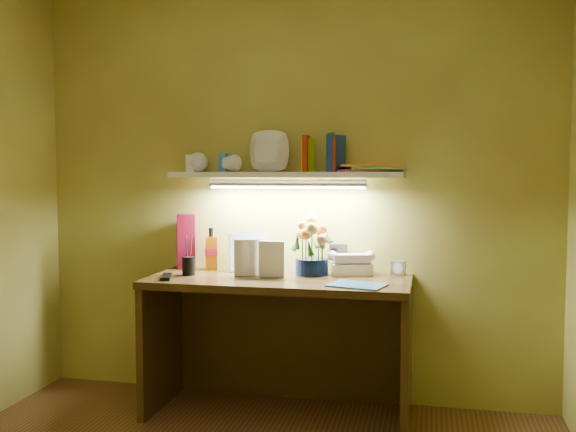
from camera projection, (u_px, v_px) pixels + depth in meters
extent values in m
cube|color=#3C2710|center=(279.00, 346.00, 3.46)|extent=(1.40, 0.60, 0.75)
cube|color=#BCBCC0|center=(398.00, 268.00, 3.51)|extent=(0.09, 0.06, 0.08)
cube|color=#620617|center=(186.00, 241.00, 3.76)|extent=(0.13, 0.13, 0.32)
cylinder|color=black|center=(188.00, 260.00, 3.51)|extent=(0.07, 0.07, 0.17)
cube|color=black|center=(166.00, 277.00, 3.40)|extent=(0.10, 0.17, 0.02)
cube|color=#377FC9|center=(357.00, 285.00, 3.19)|extent=(0.31, 0.26, 0.01)
imported|color=beige|center=(234.00, 258.00, 3.46)|extent=(0.15, 0.07, 0.20)
imported|color=white|center=(259.00, 259.00, 3.45)|extent=(0.14, 0.02, 0.20)
cube|color=white|center=(286.00, 175.00, 3.57)|extent=(1.30, 0.25, 0.03)
imported|color=white|center=(198.00, 164.00, 3.68)|extent=(0.14, 0.14, 0.09)
imported|color=white|center=(225.00, 164.00, 3.64)|extent=(0.13, 0.13, 0.09)
imported|color=white|center=(266.00, 167.00, 3.59)|extent=(0.26, 0.26, 0.06)
cube|color=white|center=(190.00, 163.00, 3.71)|extent=(0.05, 0.05, 0.10)
cube|color=#377FC9|center=(223.00, 163.00, 3.67)|extent=(0.06, 0.05, 0.11)
cube|color=#A92B0A|center=(306.00, 154.00, 3.56)|extent=(0.04, 0.14, 0.20)
cube|color=yellow|center=(308.00, 155.00, 3.56)|extent=(0.06, 0.12, 0.18)
cube|color=#193D99|center=(336.00, 154.00, 3.52)|extent=(0.09, 0.15, 0.20)
cube|color=#29752D|center=(330.00, 153.00, 3.53)|extent=(0.07, 0.14, 0.21)
cube|color=#A92B0A|center=(333.00, 155.00, 3.52)|extent=(0.04, 0.13, 0.18)
cube|color=#D14D86|center=(367.00, 171.00, 3.52)|extent=(0.40, 0.36, 0.01)
cube|color=#62D058|center=(375.00, 168.00, 3.49)|extent=(0.35, 0.29, 0.01)
cube|color=#FF913F|center=(370.00, 166.00, 3.51)|extent=(0.37, 0.31, 0.01)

